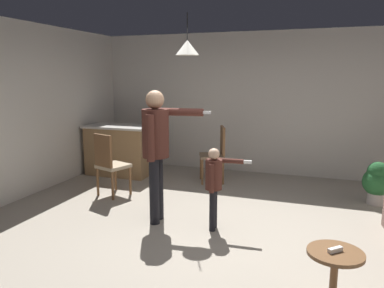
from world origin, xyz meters
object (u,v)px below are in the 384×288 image
Objects in this scene: person_adult at (157,142)px; dining_chair_near_wall at (216,152)px; potted_plant_corner at (377,181)px; spare_remote_on_table at (335,250)px; side_table_by_couch at (334,274)px; dining_chair_by_counter at (110,162)px; kitchen_counter at (120,150)px; person_child at (214,180)px.

dining_chair_near_wall is at bearing 167.42° from person_adult.
potted_plant_corner is 3.03m from spare_remote_on_table.
side_table_by_couch is 0.52× the size of dining_chair_by_counter.
dining_chair_by_counter is at bearing 148.71° from spare_remote_on_table.
dining_chair_by_counter is 3.80m from spare_remote_on_table.
side_table_by_couch is (3.79, -3.19, -0.15)m from kitchen_counter.
kitchen_counter is 2.42× the size of side_table_by_couch.
side_table_by_couch is at bearing 52.50° from person_adult.
spare_remote_on_table is at bearing -12.42° from dining_chair_by_counter.
person_adult reaches higher than potted_plant_corner.
person_adult is 0.88m from person_child.
kitchen_counter is at bearing -145.32° from person_adult.
kitchen_counter is 4.95m from spare_remote_on_table.
spare_remote_on_table reaches higher than side_table_by_couch.
person_child is at bearing -1.39° from dining_chair_by_counter.
side_table_by_couch is at bearing 65.54° from spare_remote_on_table.
person_adult is 1.66× the size of person_child.
kitchen_counter is 2.60m from person_adult.
dining_chair_near_wall is 2.60m from potted_plant_corner.
kitchen_counter is 1.34m from dining_chair_by_counter.
person_adult is at bearing -12.40° from dining_chair_by_counter.
spare_remote_on_table is (-0.00, -0.01, 0.21)m from side_table_by_couch.
side_table_by_couch is 3.80m from dining_chair_by_counter.
person_adult reaches higher than kitchen_counter.
person_adult reaches higher than person_child.
dining_chair_by_counter reaches higher than side_table_by_couch.
person_child is at bearing 136.94° from side_table_by_couch.
person_adult is 13.10× the size of spare_remote_on_table.
person_adult is (-2.12, 1.28, 0.73)m from side_table_by_couch.
person_child is at bearing 173.18° from dining_chair_near_wall.
side_table_by_couch is at bearing 43.07° from person_child.
dining_chair_near_wall reaches higher than spare_remote_on_table.
dining_chair_near_wall reaches higher than kitchen_counter.
dining_chair_near_wall is 1.56× the size of potted_plant_corner.
person_adult is 2.10m from dining_chair_near_wall.
kitchen_counter is at bearing 139.92° from side_table_by_couch.
side_table_by_couch is at bearing -40.08° from kitchen_counter.
dining_chair_near_wall is at bearing -168.74° from person_child.
dining_chair_near_wall reaches higher than potted_plant_corner.
person_adult is at bearing 148.70° from spare_remote_on_table.
kitchen_counter is 1.26× the size of dining_chair_by_counter.
spare_remote_on_table is (3.25, -1.97, -0.01)m from dining_chair_by_counter.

